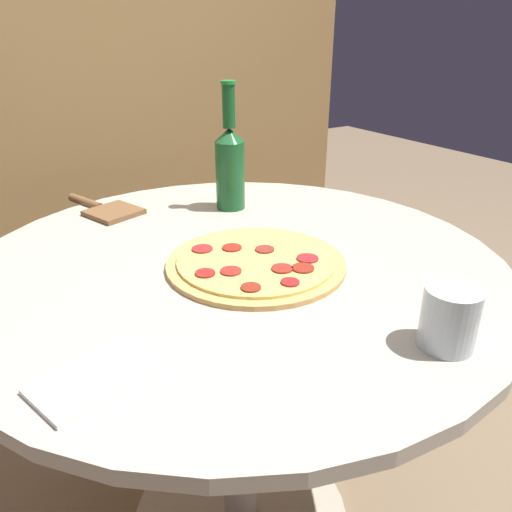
{
  "coord_description": "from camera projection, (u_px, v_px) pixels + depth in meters",
  "views": [
    {
      "loc": [
        -0.45,
        -0.77,
        1.17
      ],
      "look_at": [
        0.02,
        -0.05,
        0.77
      ],
      "focal_mm": 35.0,
      "sensor_mm": 36.0,
      "label": 1
    }
  ],
  "objects": [
    {
      "name": "pizza",
      "position": [
        256.0,
        262.0,
        0.95
      ],
      "size": [
        0.34,
        0.34,
        0.02
      ],
      "color": "tan",
      "rests_on": "table"
    },
    {
      "name": "napkin",
      "position": [
        95.0,
        378.0,
        0.65
      ],
      "size": [
        0.18,
        0.13,
        0.01
      ],
      "color": "white",
      "rests_on": "table"
    },
    {
      "name": "fence_panel",
      "position": [
        103.0,
        123.0,
        1.53
      ],
      "size": [
        1.78,
        0.04,
        1.79
      ],
      "color": "olive",
      "rests_on": "ground_plane"
    },
    {
      "name": "table",
      "position": [
        238.0,
        332.0,
        1.05
      ],
      "size": [
        1.05,
        1.05,
        0.75
      ],
      "color": "#B2A893",
      "rests_on": "ground_plane"
    },
    {
      "name": "pizza_paddle",
      "position": [
        105.0,
        209.0,
        1.23
      ],
      "size": [
        0.14,
        0.25,
        0.02
      ],
      "rotation": [
        0.0,
        0.0,
        1.88
      ],
      "color": "brown",
      "rests_on": "table"
    },
    {
      "name": "drinking_glass",
      "position": [
        449.0,
        318.0,
        0.7
      ],
      "size": [
        0.08,
        0.08,
        0.09
      ],
      "color": "silver",
      "rests_on": "table"
    },
    {
      "name": "beer_bottle",
      "position": [
        230.0,
        164.0,
        1.21
      ],
      "size": [
        0.07,
        0.07,
        0.3
      ],
      "color": "#195628",
      "rests_on": "table"
    }
  ]
}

